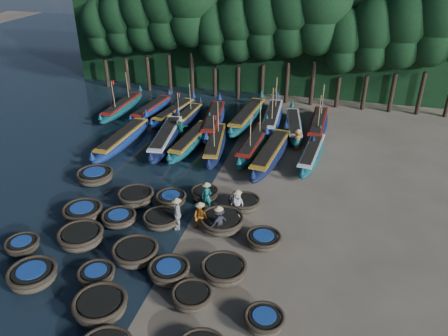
% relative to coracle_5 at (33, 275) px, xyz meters
% --- Properties ---
extents(ground, '(120.00, 120.00, 0.00)m').
position_rel_coracle_5_xyz_m(ground, '(5.26, 6.93, -0.46)').
color(ground, gray).
rests_on(ground, ground).
extents(foliage_wall, '(40.00, 3.00, 10.00)m').
position_rel_coracle_5_xyz_m(foliage_wall, '(5.26, 30.43, 4.54)').
color(foliage_wall, black).
rests_on(foliage_wall, ground).
extents(coracle_5, '(2.28, 2.28, 0.80)m').
position_rel_coracle_5_xyz_m(coracle_5, '(0.00, 0.00, 0.00)').
color(coracle_5, brown).
rests_on(coracle_5, ground).
extents(coracle_6, '(2.08, 2.08, 0.63)m').
position_rel_coracle_5_xyz_m(coracle_6, '(2.68, 0.89, -0.10)').
color(coracle_6, brown).
rests_on(coracle_6, ground).
extents(coracle_7, '(2.63, 2.63, 0.83)m').
position_rel_coracle_5_xyz_m(coracle_7, '(3.85, -0.85, 0.01)').
color(coracle_7, brown).
rests_on(coracle_7, ground).
extents(coracle_8, '(1.85, 1.85, 0.71)m').
position_rel_coracle_5_xyz_m(coracle_8, '(7.32, 0.67, -0.05)').
color(coracle_8, brown).
rests_on(coracle_8, ground).
extents(coracle_9, '(1.85, 1.85, 0.68)m').
position_rel_coracle_5_xyz_m(coracle_9, '(10.51, 0.22, -0.07)').
color(coracle_9, brown).
rests_on(coracle_9, ground).
extents(coracle_10, '(1.84, 1.84, 0.63)m').
position_rel_coracle_5_xyz_m(coracle_10, '(-1.96, 1.85, -0.10)').
color(coracle_10, brown).
rests_on(coracle_10, ground).
extents(coracle_11, '(2.78, 2.78, 0.84)m').
position_rel_coracle_5_xyz_m(coracle_11, '(0.59, 3.05, 0.02)').
color(coracle_11, brown).
rests_on(coracle_11, ground).
extents(coracle_12, '(2.69, 2.69, 0.78)m').
position_rel_coracle_5_xyz_m(coracle_12, '(3.76, 2.69, -0.02)').
color(coracle_12, brown).
rests_on(coracle_12, ground).
extents(coracle_13, '(2.27, 2.27, 0.76)m').
position_rel_coracle_5_xyz_m(coracle_13, '(5.81, 1.88, -0.02)').
color(coracle_13, brown).
rests_on(coracle_13, ground).
extents(coracle_14, '(2.30, 2.30, 0.79)m').
position_rel_coracle_5_xyz_m(coracle_14, '(8.21, 2.59, -0.01)').
color(coracle_14, brown).
rests_on(coracle_14, ground).
extents(coracle_15, '(2.53, 2.53, 0.76)m').
position_rel_coracle_5_xyz_m(coracle_15, '(-0.56, 5.13, -0.02)').
color(coracle_15, brown).
rests_on(coracle_15, ground).
extents(coracle_16, '(2.27, 2.27, 0.64)m').
position_rel_coracle_5_xyz_m(coracle_16, '(1.60, 5.20, -0.09)').
color(coracle_16, brown).
rests_on(coracle_16, ground).
extents(coracle_17, '(2.22, 2.22, 0.67)m').
position_rel_coracle_5_xyz_m(coracle_17, '(3.87, 5.69, -0.08)').
color(coracle_17, brown).
rests_on(coracle_17, ground).
extents(coracle_18, '(2.43, 2.43, 0.79)m').
position_rel_coracle_5_xyz_m(coracle_18, '(7.11, 6.21, -0.01)').
color(coracle_18, brown).
rests_on(coracle_18, ground).
extents(coracle_19, '(2.01, 2.01, 0.65)m').
position_rel_coracle_5_xyz_m(coracle_19, '(9.52, 5.39, -0.09)').
color(coracle_19, brown).
rests_on(coracle_19, ground).
extents(coracle_20, '(2.38, 2.38, 0.77)m').
position_rel_coracle_5_xyz_m(coracle_20, '(-1.97, 8.94, -0.02)').
color(coracle_20, brown).
rests_on(coracle_20, ground).
extents(coracle_21, '(2.46, 2.46, 0.80)m').
position_rel_coracle_5_xyz_m(coracle_21, '(1.61, 7.32, -0.00)').
color(coracle_21, brown).
rests_on(coracle_21, ground).
extents(coracle_22, '(1.99, 1.99, 0.70)m').
position_rel_coracle_5_xyz_m(coracle_22, '(3.65, 7.71, -0.06)').
color(coracle_22, brown).
rests_on(coracle_22, ground).
extents(coracle_23, '(1.71, 1.71, 0.65)m').
position_rel_coracle_5_xyz_m(coracle_23, '(5.35, 8.81, -0.09)').
color(coracle_23, brown).
rests_on(coracle_23, ground).
extents(coracle_24, '(2.00, 2.00, 0.74)m').
position_rel_coracle_5_xyz_m(coracle_24, '(7.86, 8.33, -0.04)').
color(coracle_24, brown).
rests_on(coracle_24, ground).
extents(long_boat_2, '(1.78, 8.48, 1.49)m').
position_rel_coracle_5_xyz_m(long_boat_2, '(-2.72, 14.28, 0.11)').
color(long_boat_2, navy).
rests_on(long_boat_2, ground).
extents(long_boat_3, '(2.67, 8.58, 1.52)m').
position_rel_coracle_5_xyz_m(long_boat_3, '(0.30, 15.34, 0.12)').
color(long_boat_3, '#11143E').
rests_on(long_boat_3, ground).
extents(long_boat_4, '(1.96, 7.91, 1.40)m').
position_rel_coracle_5_xyz_m(long_boat_4, '(2.26, 15.44, 0.07)').
color(long_boat_4, '#105A54').
rests_on(long_boat_4, ground).
extents(long_boat_5, '(2.62, 7.79, 3.35)m').
position_rel_coracle_5_xyz_m(long_boat_5, '(4.13, 15.32, 0.07)').
color(long_boat_5, '#11143E').
rests_on(long_boat_5, ground).
extents(long_boat_6, '(1.91, 8.04, 3.42)m').
position_rel_coracle_5_xyz_m(long_boat_6, '(6.84, 16.09, 0.08)').
color(long_boat_6, '#105A54').
rests_on(long_boat_6, ground).
extents(long_boat_7, '(2.41, 8.69, 1.54)m').
position_rel_coracle_5_xyz_m(long_boat_7, '(8.30, 14.75, 0.12)').
color(long_boat_7, '#11143E').
rests_on(long_boat_7, ground).
extents(long_boat_8, '(1.94, 7.45, 1.32)m').
position_rel_coracle_5_xyz_m(long_boat_8, '(11.02, 15.57, 0.04)').
color(long_boat_8, '#105A54').
rests_on(long_boat_8, ground).
extents(long_boat_9, '(1.44, 7.89, 3.35)m').
position_rel_coracle_5_xyz_m(long_boat_9, '(-5.90, 20.58, 0.07)').
color(long_boat_9, '#105A54').
rests_on(long_boat_9, ground).
extents(long_boat_10, '(1.94, 7.22, 1.28)m').
position_rel_coracle_5_xyz_m(long_boat_10, '(-3.25, 20.84, 0.02)').
color(long_boat_10, navy).
rests_on(long_boat_10, ground).
extents(long_boat_11, '(2.51, 7.27, 1.30)m').
position_rel_coracle_5_xyz_m(long_boat_11, '(-1.05, 20.62, 0.03)').
color(long_boat_11, navy).
rests_on(long_boat_11, ground).
extents(long_boat_12, '(1.71, 7.35, 3.13)m').
position_rel_coracle_5_xyz_m(long_boat_12, '(0.31, 19.52, 0.03)').
color(long_boat_12, '#11143E').
rests_on(long_boat_12, ground).
extents(long_boat_13, '(2.90, 8.84, 1.57)m').
position_rel_coracle_5_xyz_m(long_boat_13, '(2.79, 19.46, 0.14)').
color(long_boat_13, navy).
rests_on(long_boat_13, ground).
extents(long_boat_14, '(2.32, 8.96, 1.58)m').
position_rel_coracle_5_xyz_m(long_boat_14, '(5.26, 21.06, 0.14)').
color(long_boat_14, '#105A54').
rests_on(long_boat_14, ground).
extents(long_boat_15, '(1.94, 8.52, 3.63)m').
position_rel_coracle_5_xyz_m(long_boat_15, '(7.30, 21.42, 0.11)').
color(long_boat_15, navy).
rests_on(long_boat_15, ground).
extents(long_boat_16, '(2.59, 7.61, 1.36)m').
position_rel_coracle_5_xyz_m(long_boat_16, '(9.22, 20.23, 0.05)').
color(long_boat_16, '#105A54').
rests_on(long_boat_16, ground).
extents(long_boat_17, '(1.62, 8.30, 3.53)m').
position_rel_coracle_5_xyz_m(long_boat_17, '(11.05, 20.85, 0.10)').
color(long_boat_17, '#11143E').
rests_on(long_boat_17, ground).
extents(fisherman_0, '(0.79, 0.53, 1.77)m').
position_rel_coracle_5_xyz_m(fisherman_0, '(7.61, 7.66, 0.39)').
color(fisherman_0, silver).
rests_on(fisherman_0, ground).
extents(fisherman_1, '(0.62, 0.52, 1.86)m').
position_rel_coracle_5_xyz_m(fisherman_1, '(5.78, 7.85, 0.47)').
color(fisherman_1, '#196B64').
rests_on(fisherman_1, ground).
extents(fisherman_2, '(0.91, 0.77, 1.87)m').
position_rel_coracle_5_xyz_m(fisherman_2, '(6.06, 5.81, 0.42)').
color(fisherman_2, orange).
rests_on(fisherman_2, ground).
extents(fisherman_3, '(1.19, 1.27, 1.92)m').
position_rel_coracle_5_xyz_m(fisherman_3, '(7.10, 5.62, 0.43)').
color(fisherman_3, black).
rests_on(fisherman_3, ground).
extents(fisherman_4, '(0.78, 1.14, 2.00)m').
position_rel_coracle_5_xyz_m(fisherman_4, '(4.82, 5.67, 0.49)').
color(fisherman_4, silver).
rests_on(fisherman_4, ground).
extents(fisherman_5, '(1.33, 1.31, 1.73)m').
position_rel_coracle_5_xyz_m(fisherman_5, '(0.94, 16.83, 0.34)').
color(fisherman_5, '#196B64').
rests_on(fisherman_5, ground).
extents(fisherman_6, '(0.79, 0.87, 1.69)m').
position_rel_coracle_5_xyz_m(fisherman_6, '(9.86, 17.14, 0.36)').
color(fisherman_6, orange).
rests_on(fisherman_6, ground).
extents(tree_0, '(3.68, 3.68, 8.68)m').
position_rel_coracle_5_xyz_m(tree_0, '(-10.74, 26.93, 5.51)').
color(tree_0, black).
rests_on(tree_0, ground).
extents(tree_1, '(4.09, 4.09, 9.65)m').
position_rel_coracle_5_xyz_m(tree_1, '(-8.44, 26.93, 6.18)').
color(tree_1, black).
rests_on(tree_1, ground).
extents(tree_2, '(4.51, 4.51, 10.63)m').
position_rel_coracle_5_xyz_m(tree_2, '(-6.14, 26.93, 6.86)').
color(tree_2, black).
rests_on(tree_2, ground).
extents(tree_3, '(4.92, 4.92, 11.60)m').
position_rel_coracle_5_xyz_m(tree_3, '(-3.84, 26.93, 7.53)').
color(tree_3, black).
rests_on(tree_3, ground).
extents(tree_4, '(5.34, 5.34, 12.58)m').
position_rel_coracle_5_xyz_m(tree_4, '(-1.54, 26.93, 8.21)').
color(tree_4, black).
rests_on(tree_4, ground).
extents(tree_5, '(3.68, 3.68, 8.68)m').
position_rel_coracle_5_xyz_m(tree_5, '(0.76, 26.93, 5.51)').
color(tree_5, black).
rests_on(tree_5, ground).
extents(tree_6, '(4.09, 4.09, 9.65)m').
position_rel_coracle_5_xyz_m(tree_6, '(3.06, 26.93, 6.18)').
color(tree_6, black).
rests_on(tree_6, ground).
extents(tree_7, '(4.51, 4.51, 10.63)m').
position_rel_coracle_5_xyz_m(tree_7, '(5.36, 26.93, 6.86)').
color(tree_7, black).
rests_on(tree_7, ground).
extents(tree_8, '(4.92, 4.92, 11.60)m').
position_rel_coracle_5_xyz_m(tree_8, '(7.66, 26.93, 7.53)').
color(tree_8, black).
rests_on(tree_8, ground).
extents(tree_9, '(5.34, 5.34, 12.58)m').
position_rel_coracle_5_xyz_m(tree_9, '(9.96, 26.93, 8.21)').
color(tree_9, black).
rests_on(tree_9, ground).
extents(tree_10, '(3.68, 3.68, 8.68)m').
position_rel_coracle_5_xyz_m(tree_10, '(12.26, 26.93, 5.51)').
color(tree_10, black).
rests_on(tree_10, ground).
extents(tree_11, '(4.09, 4.09, 9.65)m').
position_rel_coracle_5_xyz_m(tree_11, '(14.56, 26.93, 6.18)').
color(tree_11, black).
rests_on(tree_11, ground).
extents(tree_12, '(4.51, 4.51, 10.63)m').
position_rel_coracle_5_xyz_m(tree_12, '(16.86, 26.93, 6.86)').
color(tree_12, black).
rests_on(tree_12, ground).
extents(tree_13, '(4.92, 4.92, 11.60)m').
position_rel_coracle_5_xyz_m(tree_13, '(19.16, 26.93, 7.53)').
color(tree_13, black).
rests_on(tree_13, ground).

